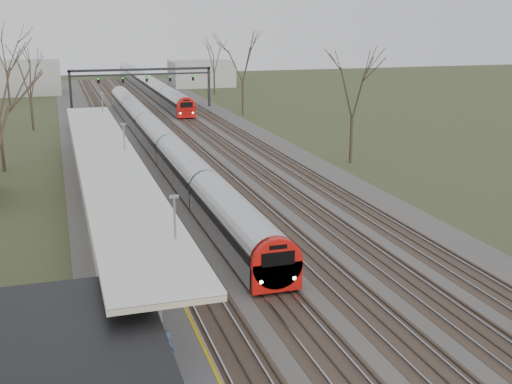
# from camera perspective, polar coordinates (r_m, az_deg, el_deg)

# --- Properties ---
(track_bed) EXTENTS (24.00, 160.00, 0.22)m
(track_bed) POSITION_cam_1_polar(r_m,az_deg,el_deg) (69.23, -6.71, 4.12)
(track_bed) COLOR #474442
(track_bed) RESTS_ON ground
(platform) EXTENTS (3.50, 69.00, 1.00)m
(platform) POSITION_cam_1_polar(r_m,az_deg,el_deg) (51.03, -13.31, 0.32)
(platform) COLOR #9E9B93
(platform) RESTS_ON ground
(canopy) EXTENTS (4.10, 50.00, 3.11)m
(canopy) POSITION_cam_1_polar(r_m,az_deg,el_deg) (45.87, -13.13, 3.08)
(canopy) COLOR slate
(canopy) RESTS_ON platform
(station_building) EXTENTS (6.00, 9.00, 3.20)m
(station_building) POSITION_cam_1_polar(r_m,az_deg,el_deg) (22.99, -16.42, -15.93)
(station_building) COLOR silver
(station_building) RESTS_ON ground
(signal_gantry) EXTENTS (21.00, 0.59, 6.08)m
(signal_gantry) POSITION_cam_1_polar(r_m,az_deg,el_deg) (97.96, -10.14, 10.09)
(signal_gantry) COLOR black
(signal_gantry) RESTS_ON ground
(tree_east_far) EXTENTS (5.00, 5.00, 10.30)m
(tree_east_far) POSITION_cam_1_polar(r_m,az_deg,el_deg) (60.13, 8.65, 9.34)
(tree_east_far) COLOR #2D231C
(tree_east_far) RESTS_ON ground
(train_near) EXTENTS (2.62, 75.21, 3.05)m
(train_near) POSITION_cam_1_polar(r_m,az_deg,el_deg) (66.47, -8.75, 4.83)
(train_near) COLOR #B5B7C0
(train_near) RESTS_ON ground
(train_far) EXTENTS (2.62, 75.21, 3.05)m
(train_far) POSITION_cam_1_polar(r_m,az_deg,el_deg) (123.60, -9.65, 9.53)
(train_far) COLOR #B5B7C0
(train_far) RESTS_ON ground
(passenger) EXTENTS (0.69, 0.82, 1.92)m
(passenger) POSITION_cam_1_polar(r_m,az_deg,el_deg) (23.11, -7.76, -14.19)
(passenger) COLOR #2B3F55
(passenger) RESTS_ON platform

